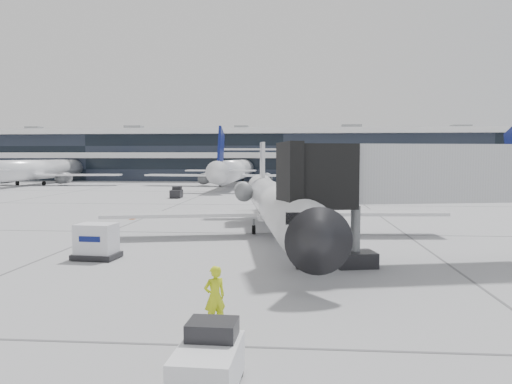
# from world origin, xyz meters

# --- Properties ---
(ground) EXTENTS (220.00, 220.00, 0.00)m
(ground) POSITION_xyz_m (0.00, 0.00, 0.00)
(ground) COLOR #9C9C9F
(ground) RESTS_ON ground
(terminal) EXTENTS (170.00, 22.00, 10.00)m
(terminal) POSITION_xyz_m (0.00, 82.00, 5.00)
(terminal) COLOR black
(terminal) RESTS_ON ground
(bg_jet_left) EXTENTS (32.00, 40.00, 9.60)m
(bg_jet_left) POSITION_xyz_m (-45.00, 55.00, 0.00)
(bg_jet_left) COLOR white
(bg_jet_left) RESTS_ON ground
(bg_jet_center) EXTENTS (32.00, 40.00, 9.60)m
(bg_jet_center) POSITION_xyz_m (-8.00, 55.00, 0.00)
(bg_jet_center) COLOR white
(bg_jet_center) RESTS_ON ground
(bg_jet_right) EXTENTS (32.00, 40.00, 9.60)m
(bg_jet_right) POSITION_xyz_m (32.00, 55.00, 0.00)
(bg_jet_right) COLOR white
(bg_jet_right) RESTS_ON ground
(regional_jet) EXTENTS (22.14, 27.62, 6.39)m
(regional_jet) POSITION_xyz_m (1.44, -1.04, 2.18)
(regional_jet) COLOR silver
(regional_jet) RESTS_ON ground
(jet_bridge) EXTENTS (18.30, 7.03, 5.90)m
(jet_bridge) POSITION_xyz_m (12.01, -8.35, 4.30)
(jet_bridge) COLOR #A3A5A8
(jet_bridge) RESTS_ON ground
(ramp_worker) EXTENTS (0.83, 0.76, 1.89)m
(ramp_worker) POSITION_xyz_m (0.33, -18.58, 0.95)
(ramp_worker) COLOR #C1D616
(ramp_worker) RESTS_ON ground
(baggage_tug) EXTENTS (1.39, 2.27, 1.41)m
(baggage_tug) POSITION_xyz_m (0.84, -22.52, 0.63)
(baggage_tug) COLOR silver
(baggage_tug) RESTS_ON ground
(cargo_uld) EXTENTS (2.26, 1.76, 1.74)m
(cargo_uld) POSITION_xyz_m (-7.26, -8.98, 0.88)
(cargo_uld) COLOR black
(cargo_uld) RESTS_ON ground
(traffic_cone) EXTENTS (0.47, 0.47, 0.64)m
(traffic_cone) POSITION_xyz_m (-10.73, 6.79, 0.30)
(traffic_cone) COLOR #DF5A0B
(traffic_cone) RESTS_ON ground
(far_tug) EXTENTS (1.40, 2.26, 1.41)m
(far_tug) POSITION_xyz_m (-12.26, 28.33, 0.63)
(far_tug) COLOR black
(far_tug) RESTS_ON ground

